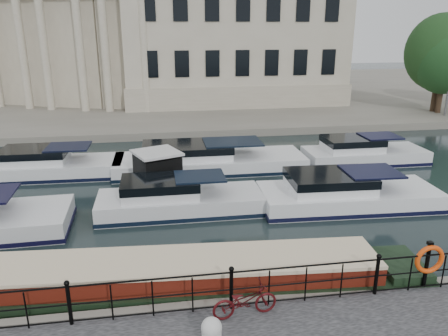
# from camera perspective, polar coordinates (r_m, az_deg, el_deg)

# --- Properties ---
(ground_plane) EXTENTS (160.00, 160.00, 0.00)m
(ground_plane) POSITION_cam_1_polar(r_m,az_deg,el_deg) (14.09, -0.73, -14.33)
(ground_plane) COLOR black
(ground_plane) RESTS_ON ground
(far_bank) EXTENTS (120.00, 42.00, 0.55)m
(far_bank) POSITION_cam_1_polar(r_m,az_deg,el_deg) (51.33, -7.30, 9.70)
(far_bank) COLOR #6B665B
(far_bank) RESTS_ON ground_plane
(railing) EXTENTS (24.14, 0.14, 1.22)m
(railing) POSITION_cam_1_polar(r_m,az_deg,el_deg) (11.58, 0.96, -15.18)
(railing) COLOR black
(railing) RESTS_ON near_quay
(civic_building) EXTENTS (53.55, 31.84, 16.85)m
(civic_building) POSITION_cam_1_polar(r_m,az_deg,el_deg) (46.50, -8.70, 17.16)
(civic_building) COLOR #ADA38C
(civic_building) RESTS_ON far_bank
(bicycle) EXTENTS (1.74, 0.79, 0.88)m
(bicycle) POSITION_cam_1_polar(r_m,az_deg,el_deg) (11.44, 2.74, -16.91)
(bicycle) COLOR #430B0E
(bicycle) RESTS_ON near_quay
(mooring_bollard) EXTENTS (0.64, 0.64, 0.72)m
(mooring_bollard) POSITION_cam_1_polar(r_m,az_deg,el_deg) (10.63, -1.63, -20.72)
(mooring_bollard) COLOR silver
(mooring_bollard) RESTS_ON near_quay
(life_ring_post) EXTENTS (0.86, 0.22, 1.41)m
(life_ring_post) POSITION_cam_1_polar(r_m,az_deg,el_deg) (13.47, 25.22, -10.82)
(life_ring_post) COLOR black
(life_ring_post) RESTS_ON near_quay
(narrowboat) EXTENTS (15.90, 3.19, 1.58)m
(narrowboat) POSITION_cam_1_polar(r_m,az_deg,el_deg) (13.24, -8.16, -14.99)
(narrowboat) COLOR black
(narrowboat) RESTS_ON ground_plane
(harbour_hut) EXTENTS (3.26, 3.01, 2.16)m
(harbour_hut) POSITION_cam_1_polar(r_m,az_deg,el_deg) (20.49, -8.65, -0.96)
(harbour_hut) COLOR #6B665B
(harbour_hut) RESTS_ON ground_plane
(cabin_cruisers) EXTENTS (27.27, 9.84, 1.99)m
(cabin_cruisers) POSITION_cam_1_polar(r_m,az_deg,el_deg) (21.21, -4.85, -1.83)
(cabin_cruisers) COLOR silver
(cabin_cruisers) RESTS_ON ground_plane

